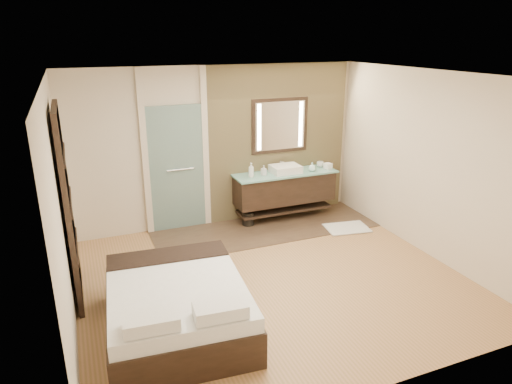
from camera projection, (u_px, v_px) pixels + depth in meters
name	position (u px, v px, depth m)	size (l,w,h in m)	color
floor	(272.00, 279.00, 6.22)	(5.00, 5.00, 0.00)	olive
tile_strip	(266.00, 228.00, 7.83)	(3.80, 1.30, 0.01)	#3E2B22
stone_wall	(278.00, 142.00, 8.10)	(2.60, 0.08, 2.70)	tan
vanity	(285.00, 188.00, 8.10)	(1.85, 0.55, 0.88)	black
mirror_unit	(280.00, 126.00, 7.96)	(1.06, 0.04, 0.96)	black
frosted_door	(176.00, 164.00, 7.50)	(1.10, 0.12, 2.70)	#A4D0C8
shoji_partition	(68.00, 205.00, 5.48)	(0.06, 1.20, 2.40)	black
bed	(177.00, 306.00, 5.06)	(1.64, 1.98, 0.72)	black
bath_mat	(347.00, 228.00, 7.81)	(0.72, 0.50, 0.02)	silver
waste_bin	(248.00, 219.00, 7.93)	(0.20, 0.20, 0.25)	black
tissue_box	(328.00, 166.00, 8.21)	(0.12, 0.12, 0.10)	white
soap_bottle_a	(251.00, 170.00, 7.70)	(0.10, 0.10, 0.25)	white
soap_bottle_b	(264.00, 170.00, 7.82)	(0.08, 0.08, 0.17)	#B2B2B2
soap_bottle_c	(312.00, 167.00, 8.05)	(0.12, 0.12, 0.16)	#C0F2ED
cup	(320.00, 164.00, 8.33)	(0.12, 0.12, 0.10)	white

